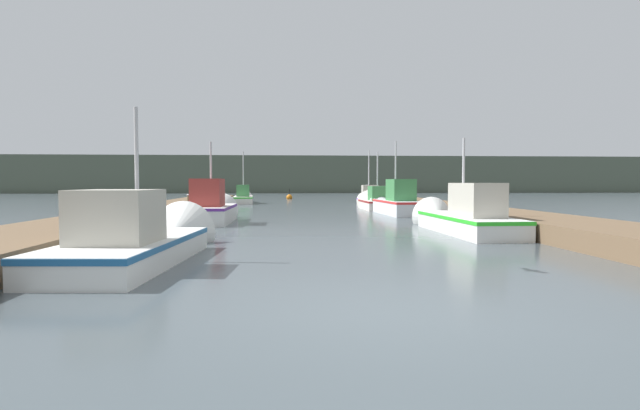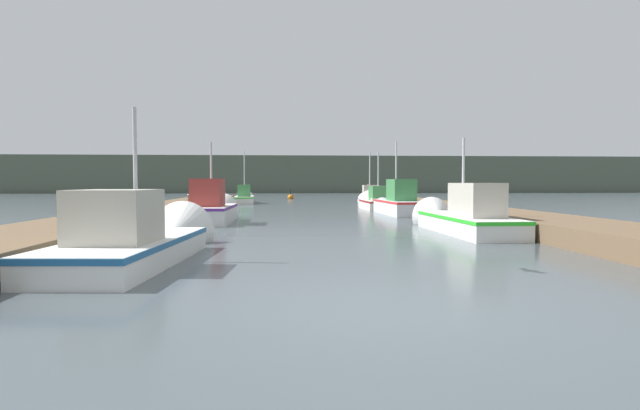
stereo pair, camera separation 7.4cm
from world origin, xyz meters
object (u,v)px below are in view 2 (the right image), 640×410
(fishing_boat_4, at_px, (377,202))
(mooring_piling_3, at_px, (191,206))
(fishing_boat_5, at_px, (369,199))
(mooring_piling_1, at_px, (399,200))
(fishing_boat_2, at_px, (212,209))
(mooring_piling_0, at_px, (368,193))
(fishing_boat_6, at_px, (245,197))
(fishing_boat_1, at_px, (461,217))
(channel_buoy, at_px, (291,197))
(fishing_boat_0, at_px, (146,239))
(fishing_boat_3, at_px, (395,203))
(mooring_piling_2, at_px, (218,198))

(fishing_boat_4, distance_m, mooring_piling_3, 11.83)
(fishing_boat_5, xyz_separation_m, mooring_piling_1, (0.84, -5.38, 0.12))
(fishing_boat_2, bearing_deg, mooring_piling_0, 64.55)
(fishing_boat_6, relative_size, mooring_piling_1, 5.76)
(fishing_boat_1, height_order, channel_buoy, fishing_boat_1)
(fishing_boat_0, relative_size, fishing_boat_3, 1.04)
(channel_buoy, bearing_deg, fishing_boat_0, -95.29)
(fishing_boat_2, xyz_separation_m, mooring_piling_0, (9.50, 19.31, 0.18))
(fishing_boat_3, height_order, fishing_boat_5, fishing_boat_5)
(fishing_boat_5, distance_m, mooring_piling_1, 5.44)
(mooring_piling_0, distance_m, mooring_piling_3, 20.35)
(fishing_boat_6, height_order, mooring_piling_0, fishing_boat_6)
(fishing_boat_2, relative_size, fishing_boat_3, 0.85)
(fishing_boat_2, xyz_separation_m, fishing_boat_5, (8.65, 13.75, -0.11))
(fishing_boat_1, relative_size, mooring_piling_0, 4.43)
(fishing_boat_2, xyz_separation_m, channel_buoy, (3.38, 26.95, -0.36))
(fishing_boat_5, distance_m, fishing_boat_6, 10.06)
(fishing_boat_4, bearing_deg, fishing_boat_5, 85.66)
(fishing_boat_1, xyz_separation_m, mooring_piling_1, (0.98, 12.96, 0.07))
(fishing_boat_5, distance_m, mooring_piling_0, 5.63)
(fishing_boat_2, distance_m, fishing_boat_5, 16.25)
(mooring_piling_0, relative_size, mooring_piling_1, 1.32)
(mooring_piling_1, bearing_deg, fishing_boat_1, -94.32)
(fishing_boat_4, xyz_separation_m, mooring_piling_1, (1.17, -0.64, 0.12))
(fishing_boat_4, distance_m, mooring_piling_0, 10.36)
(fishing_boat_3, xyz_separation_m, fishing_boat_6, (-8.64, 13.87, -0.13))
(fishing_boat_0, bearing_deg, mooring_piling_1, 66.39)
(fishing_boat_3, distance_m, mooring_piling_0, 14.75)
(fishing_boat_1, distance_m, fishing_boat_3, 9.18)
(fishing_boat_3, height_order, mooring_piling_2, fishing_boat_3)
(fishing_boat_2, height_order, fishing_boat_3, fishing_boat_3)
(fishing_boat_1, bearing_deg, fishing_boat_2, 150.40)
(fishing_boat_1, relative_size, channel_buoy, 5.76)
(mooring_piling_0, bearing_deg, channel_buoy, 128.68)
(mooring_piling_0, height_order, mooring_piling_3, mooring_piling_0)
(fishing_boat_1, relative_size, mooring_piling_3, 5.85)
(fishing_boat_3, bearing_deg, mooring_piling_3, -167.32)
(mooring_piling_1, relative_size, channel_buoy, 0.98)
(fishing_boat_1, relative_size, mooring_piling_1, 5.85)
(mooring_piling_2, height_order, mooring_piling_3, mooring_piling_2)
(fishing_boat_0, height_order, fishing_boat_1, fishing_boat_0)
(fishing_boat_4, distance_m, channel_buoy, 18.61)
(fishing_boat_3, xyz_separation_m, mooring_piling_0, (1.09, 14.71, 0.16))
(fishing_boat_0, xyz_separation_m, channel_buoy, (3.38, 36.46, -0.23))
(fishing_boat_5, relative_size, mooring_piling_1, 5.32)
(fishing_boat_5, relative_size, channel_buoy, 5.24)
(fishing_boat_6, bearing_deg, channel_buoy, 64.00)
(fishing_boat_3, height_order, fishing_boat_6, fishing_boat_6)
(fishing_boat_3, height_order, channel_buoy, fishing_boat_3)
(mooring_piling_0, distance_m, channel_buoy, 9.81)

